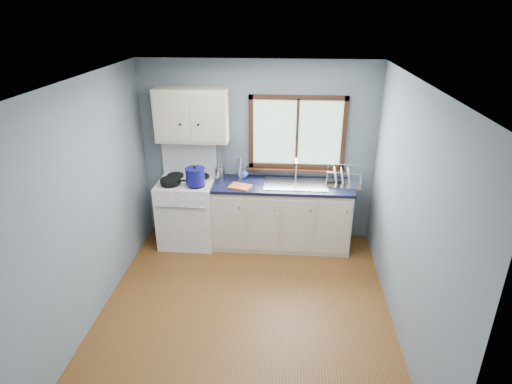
# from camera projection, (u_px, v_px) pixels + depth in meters

# --- Properties ---
(floor) EXTENTS (3.20, 3.60, 0.02)m
(floor) POSITION_uv_depth(u_px,v_px,m) (245.00, 311.00, 4.76)
(floor) COLOR brown
(floor) RESTS_ON ground
(ceiling) EXTENTS (3.20, 3.60, 0.02)m
(ceiling) POSITION_uv_depth(u_px,v_px,m) (242.00, 81.00, 3.75)
(ceiling) COLOR white
(ceiling) RESTS_ON wall_back
(wall_back) EXTENTS (3.20, 0.02, 2.50)m
(wall_back) POSITION_uv_depth(u_px,v_px,m) (258.00, 152.00, 5.91)
(wall_back) COLOR slate
(wall_back) RESTS_ON ground
(wall_front) EXTENTS (3.20, 0.02, 2.50)m
(wall_front) POSITION_uv_depth(u_px,v_px,m) (213.00, 340.00, 2.60)
(wall_front) COLOR slate
(wall_front) RESTS_ON ground
(wall_left) EXTENTS (0.02, 3.60, 2.50)m
(wall_left) POSITION_uv_depth(u_px,v_px,m) (87.00, 204.00, 4.37)
(wall_left) COLOR slate
(wall_left) RESTS_ON ground
(wall_right) EXTENTS (0.02, 3.60, 2.50)m
(wall_right) POSITION_uv_depth(u_px,v_px,m) (409.00, 215.00, 4.14)
(wall_right) COLOR slate
(wall_right) RESTS_ON ground
(gas_range) EXTENTS (0.76, 0.69, 1.36)m
(gas_range) POSITION_uv_depth(u_px,v_px,m) (188.00, 210.00, 5.97)
(gas_range) COLOR white
(gas_range) RESTS_ON floor
(base_cabinets) EXTENTS (1.85, 0.60, 0.88)m
(base_cabinets) POSITION_uv_depth(u_px,v_px,m) (281.00, 218.00, 5.93)
(base_cabinets) COLOR beige
(base_cabinets) RESTS_ON floor
(countertop) EXTENTS (1.89, 0.64, 0.04)m
(countertop) POSITION_uv_depth(u_px,v_px,m) (282.00, 185.00, 5.73)
(countertop) COLOR black
(countertop) RESTS_ON base_cabinets
(sink) EXTENTS (0.84, 0.46, 0.44)m
(sink) POSITION_uv_depth(u_px,v_px,m) (295.00, 189.00, 5.73)
(sink) COLOR silver
(sink) RESTS_ON countertop
(window) EXTENTS (1.36, 0.10, 1.03)m
(window) POSITION_uv_depth(u_px,v_px,m) (297.00, 138.00, 5.74)
(window) COLOR #9EC6A8
(window) RESTS_ON wall_back
(upper_cabinets) EXTENTS (0.95, 0.35, 0.70)m
(upper_cabinets) POSITION_uv_depth(u_px,v_px,m) (192.00, 115.00, 5.58)
(upper_cabinets) COLOR beige
(upper_cabinets) RESTS_ON wall_back
(skillet) EXTENTS (0.42, 0.30, 0.05)m
(skillet) POSITION_uv_depth(u_px,v_px,m) (171.00, 181.00, 5.65)
(skillet) COLOR black
(skillet) RESTS_ON gas_range
(stockpot) EXTENTS (0.34, 0.34, 0.25)m
(stockpot) POSITION_uv_depth(u_px,v_px,m) (195.00, 176.00, 5.57)
(stockpot) COLOR navy
(stockpot) RESTS_ON gas_range
(utensil_crock) EXTENTS (0.13, 0.13, 0.42)m
(utensil_crock) POSITION_uv_depth(u_px,v_px,m) (220.00, 172.00, 5.89)
(utensil_crock) COLOR silver
(utensil_crock) RESTS_ON countertop
(thermos) EXTENTS (0.09, 0.09, 0.30)m
(thermos) POSITION_uv_depth(u_px,v_px,m) (240.00, 169.00, 5.83)
(thermos) COLOR silver
(thermos) RESTS_ON countertop
(soap_bottle) EXTENTS (0.13, 0.13, 0.27)m
(soap_bottle) POSITION_uv_depth(u_px,v_px,m) (242.00, 170.00, 5.83)
(soap_bottle) COLOR blue
(soap_bottle) RESTS_ON countertop
(dish_towel) EXTENTS (0.33, 0.28, 0.02)m
(dish_towel) POSITION_uv_depth(u_px,v_px,m) (240.00, 187.00, 5.61)
(dish_towel) COLOR #CA622F
(dish_towel) RESTS_ON countertop
(dish_rack) EXTENTS (0.50, 0.40, 0.24)m
(dish_rack) POSITION_uv_depth(u_px,v_px,m) (343.00, 180.00, 5.69)
(dish_rack) COLOR silver
(dish_rack) RESTS_ON countertop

